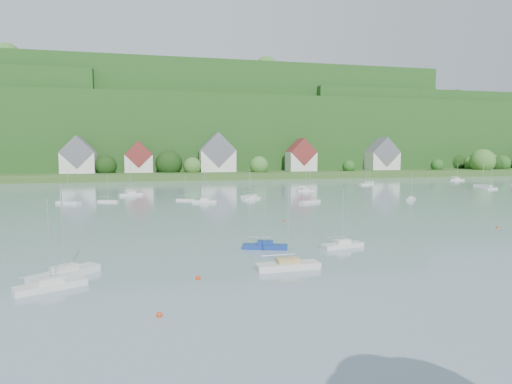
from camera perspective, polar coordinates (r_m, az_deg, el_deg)
far_shore_strip at (r=211.34m, az=-6.93°, el=2.44°), size 600.00×60.00×3.00m
forested_ridge at (r=279.59m, az=-8.36°, el=7.52°), size 620.00×181.22×69.89m
village_building_0 at (r=199.79m, az=-22.50°, el=4.20°), size 14.00×10.40×16.00m
village_building_1 at (r=199.16m, az=-15.27°, el=4.20°), size 12.00×9.36×14.00m
village_building_2 at (r=199.74m, az=-5.18°, el=4.81°), size 16.00×11.44×18.00m
village_building_3 at (r=206.98m, az=5.98°, el=4.59°), size 13.00×10.40×15.50m
village_building_4 at (r=229.00m, az=16.41°, el=4.51°), size 15.00×10.40×16.50m
near_sailboat_0 at (r=43.10m, az=-25.59°, el=-11.02°), size 6.11×4.17×8.09m
near_sailboat_1 at (r=54.46m, az=1.22°, el=-7.12°), size 5.86×3.31×7.63m
near_sailboat_2 at (r=45.44m, az=4.25°, el=-9.62°), size 6.76×2.13×9.04m
near_sailboat_3 at (r=56.25m, az=11.39°, el=-6.82°), size 5.88×2.72×7.66m
near_sailboat_6 at (r=46.51m, az=-24.08°, el=-9.73°), size 6.31×5.95×9.15m
mooring_buoy_0 at (r=33.95m, az=-12.70°, el=-15.84°), size 0.47×0.47×0.47m
mooring_buoy_2 at (r=79.19m, az=29.40°, el=-4.19°), size 0.38×0.38×0.38m
mooring_buoy_3 at (r=75.35m, az=3.75°, el=-3.96°), size 0.41×0.41×0.41m
mooring_buoy_5 at (r=42.39m, az=-7.70°, el=-11.41°), size 0.49×0.49×0.49m
far_sailboat_cluster at (r=128.46m, az=-1.18°, el=0.10°), size 195.86×65.12×8.71m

